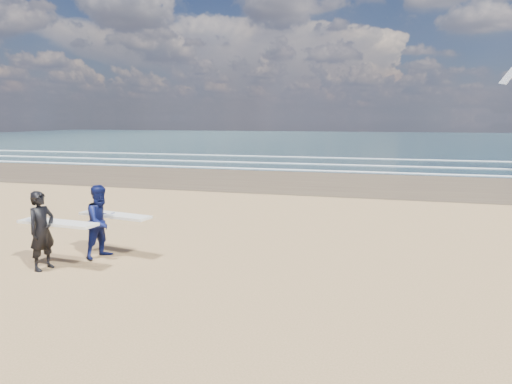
% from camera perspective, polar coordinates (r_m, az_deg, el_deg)
% --- Properties ---
extents(ocean, '(220.00, 100.00, 0.02)m').
position_cam_1_polar(ocean, '(82.91, 23.91, 5.81)').
color(ocean, '#1B333C').
rests_on(ocean, ground).
extents(surfer_near, '(2.23, 1.10, 2.01)m').
position_cam_1_polar(surfer_near, '(12.65, -25.03, -4.31)').
color(surfer_near, black).
rests_on(surfer_near, ground).
extents(surfer_far, '(2.26, 1.38, 2.01)m').
position_cam_1_polar(surfer_far, '(13.14, -18.66, -3.47)').
color(surfer_far, '#0C1346').
rests_on(surfer_far, ground).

